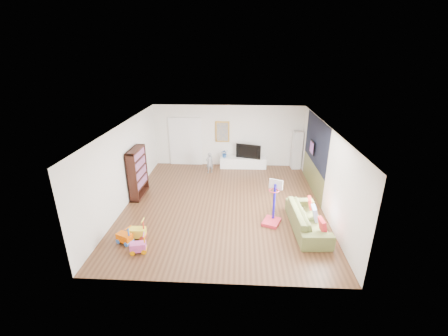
# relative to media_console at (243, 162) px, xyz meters

# --- Properties ---
(floor) EXTENTS (6.50, 7.50, 0.00)m
(floor) POSITION_rel_media_console_xyz_m (-0.68, -3.44, -0.23)
(floor) COLOR brown
(floor) RESTS_ON ground
(ceiling) EXTENTS (6.50, 7.50, 0.00)m
(ceiling) POSITION_rel_media_console_xyz_m (-0.68, -3.44, 2.47)
(ceiling) COLOR white
(ceiling) RESTS_ON ground
(wall_back) EXTENTS (6.50, 0.00, 2.70)m
(wall_back) POSITION_rel_media_console_xyz_m (-0.68, 0.31, 1.12)
(wall_back) COLOR silver
(wall_back) RESTS_ON ground
(wall_front) EXTENTS (6.50, 0.00, 2.70)m
(wall_front) POSITION_rel_media_console_xyz_m (-0.68, -7.19, 1.12)
(wall_front) COLOR white
(wall_front) RESTS_ON ground
(wall_left) EXTENTS (0.00, 7.50, 2.70)m
(wall_left) POSITION_rel_media_console_xyz_m (-3.93, -3.44, 1.12)
(wall_left) COLOR white
(wall_left) RESTS_ON ground
(wall_right) EXTENTS (0.00, 7.50, 2.70)m
(wall_right) POSITION_rel_media_console_xyz_m (2.57, -3.44, 1.12)
(wall_right) COLOR silver
(wall_right) RESTS_ON ground
(navy_accent) EXTENTS (0.01, 3.20, 1.70)m
(navy_accent) POSITION_rel_media_console_xyz_m (2.55, -2.04, 1.62)
(navy_accent) COLOR black
(navy_accent) RESTS_ON wall_right
(olive_wainscot) EXTENTS (0.01, 3.20, 1.00)m
(olive_wainscot) POSITION_rel_media_console_xyz_m (2.55, -2.04, 0.27)
(olive_wainscot) COLOR brown
(olive_wainscot) RESTS_ON wall_right
(doorway) EXTENTS (1.45, 0.06, 2.10)m
(doorway) POSITION_rel_media_console_xyz_m (-2.58, 0.27, 0.82)
(doorway) COLOR white
(doorway) RESTS_ON ground
(painting_back) EXTENTS (0.62, 0.06, 0.92)m
(painting_back) POSITION_rel_media_console_xyz_m (-0.93, 0.27, 1.32)
(painting_back) COLOR gold
(painting_back) RESTS_ON wall_back
(artwork_right) EXTENTS (0.04, 0.56, 0.46)m
(artwork_right) POSITION_rel_media_console_xyz_m (2.49, -1.84, 1.32)
(artwork_right) COLOR #7F3F8C
(artwork_right) RESTS_ON wall_right
(media_console) EXTENTS (2.02, 0.53, 0.47)m
(media_console) POSITION_rel_media_console_xyz_m (0.00, 0.00, 0.00)
(media_console) COLOR white
(media_console) RESTS_ON ground
(tall_cabinet) EXTENTS (0.41, 0.41, 1.67)m
(tall_cabinet) POSITION_rel_media_console_xyz_m (2.31, 0.06, 0.60)
(tall_cabinet) COLOR silver
(tall_cabinet) RESTS_ON ground
(bookshelf) EXTENTS (0.33, 1.20, 1.75)m
(bookshelf) POSITION_rel_media_console_xyz_m (-3.72, -2.94, 0.64)
(bookshelf) COLOR black
(bookshelf) RESTS_ON ground
(sofa) EXTENTS (0.99, 2.26, 0.65)m
(sofa) POSITION_rel_media_console_xyz_m (1.84, -4.84, 0.09)
(sofa) COLOR olive
(sofa) RESTS_ON ground
(basketball_hoop) EXTENTS (0.66, 0.71, 1.37)m
(basketball_hoop) POSITION_rel_media_console_xyz_m (0.83, -4.60, 0.45)
(basketball_hoop) COLOR red
(basketball_hoop) RESTS_ON ground
(ride_on_yellow) EXTENTS (0.45, 0.28, 0.59)m
(ride_on_yellow) POSITION_rel_media_console_xyz_m (-2.94, -5.57, 0.06)
(ride_on_yellow) COLOR yellow
(ride_on_yellow) RESTS_ON ground
(ride_on_orange) EXTENTS (0.47, 0.40, 0.54)m
(ride_on_orange) POSITION_rel_media_console_xyz_m (-3.22, -5.81, 0.04)
(ride_on_orange) COLOR #E05700
(ride_on_orange) RESTS_ON ground
(ride_on_pink) EXTENTS (0.44, 0.33, 0.53)m
(ride_on_pink) POSITION_rel_media_console_xyz_m (-2.72, -6.18, 0.03)
(ride_on_pink) COLOR #D650A7
(ride_on_pink) RESTS_ON ground
(child) EXTENTS (0.40, 0.36, 0.91)m
(child) POSITION_rel_media_console_xyz_m (-1.42, -0.70, 0.22)
(child) COLOR gray
(child) RESTS_ON ground
(tv) EXTENTS (1.09, 0.45, 0.63)m
(tv) POSITION_rel_media_console_xyz_m (0.24, -0.00, 0.55)
(tv) COLOR black
(tv) RESTS_ON media_console
(vase_plant) EXTENTS (0.33, 0.29, 0.36)m
(vase_plant) POSITION_rel_media_console_xyz_m (-0.82, -0.02, 0.42)
(vase_plant) COLOR #1F4A8F
(vase_plant) RESTS_ON media_console
(pillow_left) EXTENTS (0.14, 0.40, 0.39)m
(pillow_left) POSITION_rel_media_console_xyz_m (2.08, -5.46, 0.28)
(pillow_left) COLOR red
(pillow_left) RESTS_ON sofa
(pillow_center) EXTENTS (0.13, 0.41, 0.41)m
(pillow_center) POSITION_rel_media_console_xyz_m (2.03, -4.80, 0.28)
(pillow_center) COLOR silver
(pillow_center) RESTS_ON sofa
(pillow_right) EXTENTS (0.15, 0.36, 0.35)m
(pillow_right) POSITION_rel_media_console_xyz_m (2.03, -4.18, 0.28)
(pillow_right) COLOR #AA2017
(pillow_right) RESTS_ON sofa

